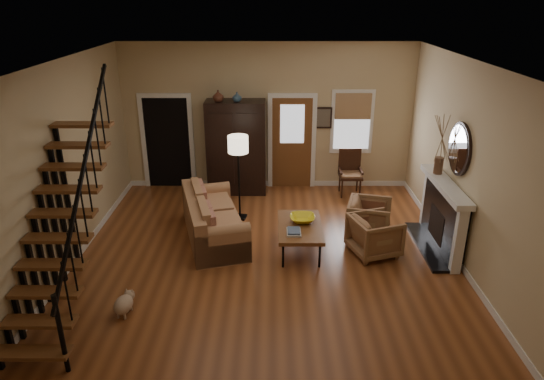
{
  "coord_description": "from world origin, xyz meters",
  "views": [
    {
      "loc": [
        0.11,
        -7.21,
        4.26
      ],
      "look_at": [
        0.1,
        0.4,
        1.15
      ],
      "focal_mm": 32.0,
      "sensor_mm": 36.0,
      "label": 1
    }
  ],
  "objects_px": {
    "floor_lamp": "(239,178)",
    "sofa": "(214,218)",
    "coffee_table": "(300,238)",
    "armchair_right": "(369,219)",
    "armoire": "(236,148)",
    "armchair_left": "(375,235)",
    "side_chair": "(350,173)"
  },
  "relations": [
    {
      "from": "floor_lamp",
      "to": "sofa",
      "type": "bearing_deg",
      "value": -116.32
    },
    {
      "from": "coffee_table",
      "to": "armchair_right",
      "type": "relative_size",
      "value": 1.65
    },
    {
      "from": "armoire",
      "to": "armchair_left",
      "type": "relative_size",
      "value": 2.69
    },
    {
      "from": "coffee_table",
      "to": "armchair_left",
      "type": "xyz_separation_m",
      "value": [
        1.29,
        -0.11,
        0.11
      ]
    },
    {
      "from": "armchair_right",
      "to": "armoire",
      "type": "bearing_deg",
      "value": 64.62
    },
    {
      "from": "sofa",
      "to": "coffee_table",
      "type": "bearing_deg",
      "value": -32.37
    },
    {
      "from": "sofa",
      "to": "armchair_left",
      "type": "height_order",
      "value": "sofa"
    },
    {
      "from": "armoire",
      "to": "floor_lamp",
      "type": "relative_size",
      "value": 1.21
    },
    {
      "from": "armoire",
      "to": "armchair_left",
      "type": "height_order",
      "value": "armoire"
    },
    {
      "from": "floor_lamp",
      "to": "armchair_left",
      "type": "bearing_deg",
      "value": -30.62
    },
    {
      "from": "armchair_right",
      "to": "floor_lamp",
      "type": "xyz_separation_m",
      "value": [
        -2.46,
        0.77,
        0.51
      ]
    },
    {
      "from": "sofa",
      "to": "coffee_table",
      "type": "relative_size",
      "value": 1.67
    },
    {
      "from": "armoire",
      "to": "armchair_right",
      "type": "xyz_separation_m",
      "value": [
        2.61,
        -2.22,
        -0.69
      ]
    },
    {
      "from": "armchair_left",
      "to": "floor_lamp",
      "type": "xyz_separation_m",
      "value": [
        -2.43,
        1.44,
        0.51
      ]
    },
    {
      "from": "sofa",
      "to": "armchair_right",
      "type": "height_order",
      "value": "sofa"
    },
    {
      "from": "armchair_right",
      "to": "side_chair",
      "type": "distance_m",
      "value": 2.02
    },
    {
      "from": "side_chair",
      "to": "sofa",
      "type": "bearing_deg",
      "value": -143.45
    },
    {
      "from": "armoire",
      "to": "floor_lamp",
      "type": "xyz_separation_m",
      "value": [
        0.15,
        -1.45,
        -0.19
      ]
    },
    {
      "from": "sofa",
      "to": "side_chair",
      "type": "distance_m",
      "value": 3.52
    },
    {
      "from": "sofa",
      "to": "coffee_table",
      "type": "xyz_separation_m",
      "value": [
        1.56,
        -0.49,
        -0.15
      ]
    },
    {
      "from": "floor_lamp",
      "to": "side_chair",
      "type": "distance_m",
      "value": 2.73
    },
    {
      "from": "coffee_table",
      "to": "floor_lamp",
      "type": "xyz_separation_m",
      "value": [
        -1.14,
        1.33,
        0.62
      ]
    },
    {
      "from": "coffee_table",
      "to": "floor_lamp",
      "type": "relative_size",
      "value": 0.75
    },
    {
      "from": "sofa",
      "to": "floor_lamp",
      "type": "relative_size",
      "value": 1.25
    },
    {
      "from": "armchair_right",
      "to": "sofa",
      "type": "bearing_deg",
      "value": 106.48
    },
    {
      "from": "armoire",
      "to": "armchair_right",
      "type": "bearing_deg",
      "value": -40.38
    },
    {
      "from": "coffee_table",
      "to": "armchair_right",
      "type": "distance_m",
      "value": 1.44
    },
    {
      "from": "side_chair",
      "to": "floor_lamp",
      "type": "bearing_deg",
      "value": -152.6
    },
    {
      "from": "coffee_table",
      "to": "side_chair",
      "type": "relative_size",
      "value": 1.28
    },
    {
      "from": "armoire",
      "to": "coffee_table",
      "type": "relative_size",
      "value": 1.61
    },
    {
      "from": "coffee_table",
      "to": "armchair_left",
      "type": "distance_m",
      "value": 1.3
    },
    {
      "from": "armchair_left",
      "to": "side_chair",
      "type": "relative_size",
      "value": 0.77
    }
  ]
}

